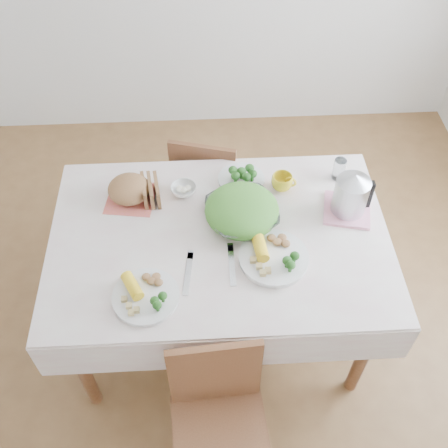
{
  "coord_description": "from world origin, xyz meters",
  "views": [
    {
      "loc": [
        -0.06,
        -1.46,
        2.55
      ],
      "look_at": [
        0.02,
        0.02,
        0.82
      ],
      "focal_mm": 42.0,
      "sensor_mm": 36.0,
      "label": 1
    }
  ],
  "objects_px": {
    "dinner_plate_left": "(146,297)",
    "dinner_plate_right": "(274,258)",
    "dining_table": "(220,285)",
    "chair_near": "(221,433)",
    "chair_far": "(211,174)",
    "salad_bowl": "(242,214)",
    "electric_kettle": "(351,193)",
    "yellow_mug": "(282,182)"
  },
  "relations": [
    {
      "from": "dinner_plate_left",
      "to": "electric_kettle",
      "type": "distance_m",
      "value": 1.0
    },
    {
      "from": "chair_near",
      "to": "chair_far",
      "type": "height_order",
      "value": "chair_near"
    },
    {
      "from": "chair_near",
      "to": "dinner_plate_right",
      "type": "bearing_deg",
      "value": 63.02
    },
    {
      "from": "chair_near",
      "to": "chair_far",
      "type": "bearing_deg",
      "value": 85.34
    },
    {
      "from": "salad_bowl",
      "to": "dinner_plate_left",
      "type": "height_order",
      "value": "salad_bowl"
    },
    {
      "from": "chair_near",
      "to": "salad_bowl",
      "type": "bearing_deg",
      "value": 76.58
    },
    {
      "from": "chair_far",
      "to": "dinner_plate_left",
      "type": "distance_m",
      "value": 1.09
    },
    {
      "from": "chair_far",
      "to": "dinner_plate_right",
      "type": "relative_size",
      "value": 2.73
    },
    {
      "from": "dinner_plate_left",
      "to": "dinner_plate_right",
      "type": "bearing_deg",
      "value": 17.18
    },
    {
      "from": "dinner_plate_left",
      "to": "yellow_mug",
      "type": "bearing_deg",
      "value": 43.51
    },
    {
      "from": "chair_near",
      "to": "electric_kettle",
      "type": "bearing_deg",
      "value": 50.15
    },
    {
      "from": "dinner_plate_left",
      "to": "salad_bowl",
      "type": "bearing_deg",
      "value": 43.86
    },
    {
      "from": "chair_near",
      "to": "dinner_plate_left",
      "type": "xyz_separation_m",
      "value": [
        -0.28,
        0.44,
        0.31
      ]
    },
    {
      "from": "dinner_plate_left",
      "to": "yellow_mug",
      "type": "xyz_separation_m",
      "value": [
        0.62,
        0.59,
        0.03
      ]
    },
    {
      "from": "dining_table",
      "to": "dinner_plate_left",
      "type": "relative_size",
      "value": 5.17
    },
    {
      "from": "salad_bowl",
      "to": "yellow_mug",
      "type": "xyz_separation_m",
      "value": [
        0.21,
        0.19,
        0.0
      ]
    },
    {
      "from": "dinner_plate_left",
      "to": "dinner_plate_right",
      "type": "height_order",
      "value": "dinner_plate_right"
    },
    {
      "from": "dining_table",
      "to": "dinner_plate_right",
      "type": "xyz_separation_m",
      "value": [
        0.22,
        -0.14,
        0.4
      ]
    },
    {
      "from": "dining_table",
      "to": "chair_near",
      "type": "relative_size",
      "value": 1.66
    },
    {
      "from": "salad_bowl",
      "to": "chair_near",
      "type": "bearing_deg",
      "value": -99.31
    },
    {
      "from": "chair_far",
      "to": "salad_bowl",
      "type": "bearing_deg",
      "value": 116.74
    },
    {
      "from": "dinner_plate_right",
      "to": "electric_kettle",
      "type": "xyz_separation_m",
      "value": [
        0.37,
        0.26,
        0.11
      ]
    },
    {
      "from": "salad_bowl",
      "to": "electric_kettle",
      "type": "xyz_separation_m",
      "value": [
        0.49,
        0.03,
        0.08
      ]
    },
    {
      "from": "chair_far",
      "to": "electric_kettle",
      "type": "bearing_deg",
      "value": 151.54
    },
    {
      "from": "salad_bowl",
      "to": "yellow_mug",
      "type": "height_order",
      "value": "yellow_mug"
    },
    {
      "from": "chair_near",
      "to": "electric_kettle",
      "type": "relative_size",
      "value": 3.92
    },
    {
      "from": "salad_bowl",
      "to": "electric_kettle",
      "type": "distance_m",
      "value": 0.49
    },
    {
      "from": "dinner_plate_right",
      "to": "electric_kettle",
      "type": "bearing_deg",
      "value": 35.2
    },
    {
      "from": "chair_near",
      "to": "yellow_mug",
      "type": "bearing_deg",
      "value": 67.48
    },
    {
      "from": "dining_table",
      "to": "salad_bowl",
      "type": "height_order",
      "value": "salad_bowl"
    },
    {
      "from": "yellow_mug",
      "to": "dinner_plate_left",
      "type": "bearing_deg",
      "value": -136.49
    },
    {
      "from": "chair_near",
      "to": "dinner_plate_left",
      "type": "bearing_deg",
      "value": 117.77
    },
    {
      "from": "yellow_mug",
      "to": "chair_near",
      "type": "bearing_deg",
      "value": -108.41
    },
    {
      "from": "chair_far",
      "to": "electric_kettle",
      "type": "height_order",
      "value": "electric_kettle"
    },
    {
      "from": "chair_far",
      "to": "dinner_plate_right",
      "type": "bearing_deg",
      "value": 121.31
    },
    {
      "from": "salad_bowl",
      "to": "dinner_plate_right",
      "type": "relative_size",
      "value": 1.04
    },
    {
      "from": "chair_far",
      "to": "dinner_plate_left",
      "type": "bearing_deg",
      "value": 89.25
    },
    {
      "from": "chair_near",
      "to": "dinner_plate_left",
      "type": "height_order",
      "value": "chair_near"
    },
    {
      "from": "chair_far",
      "to": "dinner_plate_left",
      "type": "height_order",
      "value": "chair_far"
    },
    {
      "from": "chair_near",
      "to": "chair_far",
      "type": "distance_m",
      "value": 1.45
    },
    {
      "from": "dinner_plate_left",
      "to": "chair_near",
      "type": "bearing_deg",
      "value": -58.12
    },
    {
      "from": "yellow_mug",
      "to": "electric_kettle",
      "type": "xyz_separation_m",
      "value": [
        0.28,
        -0.16,
        0.08
      ]
    }
  ]
}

